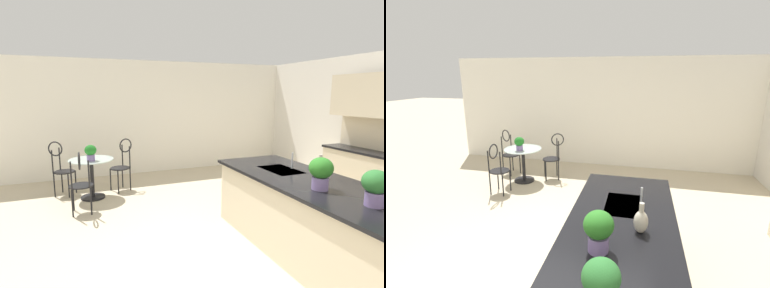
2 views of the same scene
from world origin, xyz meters
TOP-DOWN VIEW (x-y plane):
  - ground_plane at (0.00, 0.00)m, footprint 40.00×40.00m
  - wall_left_window at (-4.26, 0.00)m, footprint 0.12×7.80m
  - kitchen_island at (0.30, 0.85)m, footprint 2.80×1.06m
  - bistro_table at (-2.71, -1.47)m, footprint 0.80×0.80m
  - chair_near_window at (-3.10, -2.00)m, footprint 0.51×0.52m
  - chair_by_island at (-1.97, -1.67)m, footprint 0.49×0.40m
  - chair_toward_desk at (-3.00, -0.87)m, footprint 0.51×0.52m
  - sink_faucet at (-0.25, 1.03)m, footprint 0.02×0.02m
  - potted_plant_on_table at (-2.57, -1.48)m, footprint 0.20×0.20m
  - potted_plant_counter_far at (1.15, 0.80)m, footprint 0.24×0.24m
  - potted_plant_counter_near at (0.60, 0.70)m, footprint 0.25×0.25m
  - vase_on_counter at (0.25, 1.03)m, footprint 0.13×0.13m

SIDE VIEW (x-z plane):
  - ground_plane at x=0.00m, z-range 0.00..0.00m
  - bistro_table at x=-2.71m, z-range 0.08..0.82m
  - kitchen_island at x=0.30m, z-range 0.00..0.92m
  - chair_near_window at x=-3.10m, z-range 0.05..1.09m
  - chair_by_island at x=-1.97m, z-range 0.05..1.09m
  - chair_toward_desk at x=-3.00m, z-range 0.05..1.09m
  - potted_plant_on_table at x=-2.57m, z-range 0.76..1.05m
  - sink_faucet at x=-0.25m, z-range 0.92..1.14m
  - vase_on_counter at x=0.25m, z-range 0.89..1.17m
  - potted_plant_counter_far at x=1.15m, z-range 0.94..1.28m
  - potted_plant_counter_near at x=0.60m, z-range 0.95..1.29m
  - wall_left_window at x=-4.26m, z-range 0.00..2.70m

